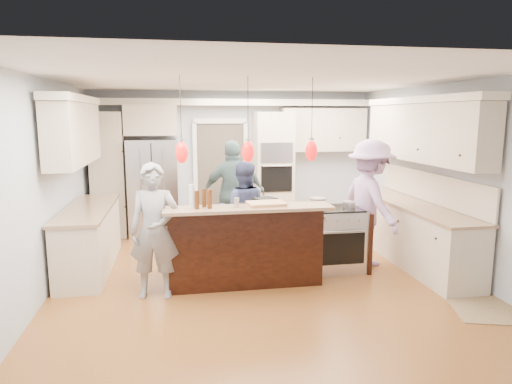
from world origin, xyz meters
The scene contains 23 objects.
ground_plane centered at (0.00, 0.00, 0.00)m, with size 6.00×6.00×0.00m, color #9D5D2B.
room_shell centered at (0.00, 0.00, 1.82)m, with size 5.54×6.04×2.72m.
refrigerator centered at (-1.55, 2.64, 0.90)m, with size 0.90×0.70×1.80m, color #B7B7BC.
oven_column centered at (0.75, 2.67, 1.15)m, with size 0.72×0.69×2.30m.
back_upper_cabinets centered at (-0.75, 2.76, 1.67)m, with size 5.30×0.61×2.54m.
right_counter_run centered at (2.44, 0.30, 1.06)m, with size 0.64×3.10×2.51m.
left_cabinets centered at (-2.44, 0.80, 1.06)m, with size 0.64×2.30×2.51m.
kitchen_island centered at (-0.25, 0.07, 0.49)m, with size 2.10×1.46×1.12m.
island_range centered at (1.16, 0.15, 0.46)m, with size 0.82×0.71×0.92m.
pendant_lights centered at (-0.25, -0.51, 1.80)m, with size 1.75×0.15×1.03m.
person_bar_end centered at (-1.40, -0.45, 0.84)m, with size 0.61×0.40×1.68m, color gray.
person_far_left centered at (-0.12, 0.85, 0.77)m, with size 0.75×0.58×1.54m, color navy.
person_far_right centered at (-0.17, 1.60, 0.91)m, with size 1.07×0.45×1.83m, color #4C686A.
person_range_side centered at (1.74, 0.32, 0.94)m, with size 1.22×0.70×1.89m, color #B996CA.
floor_rug centered at (2.40, -1.43, 0.01)m, with size 0.70×1.02×0.01m, color #977F52.
water_bottle centered at (-0.94, -0.48, 1.26)m, with size 0.07×0.07×0.29m, color silver.
beer_bottle_a centered at (-0.79, -0.46, 1.23)m, with size 0.06×0.06×0.23m, color #4A250D.
beer_bottle_b centered at (-0.89, -0.56, 1.23)m, with size 0.06×0.06×0.23m, color #4A250D.
beer_bottle_c centered at (-0.73, -0.56, 1.24)m, with size 0.06×0.06×0.24m, color #4A250D.
drink_can centered at (-0.40, -0.54, 1.18)m, with size 0.06×0.06×0.12m, color #B7B7BC.
cutting_board centered at (-0.01, -0.47, 1.14)m, with size 0.46×0.33×0.04m, color tan.
pot_large centered at (0.89, 0.23, 0.99)m, with size 0.24×0.24×0.14m, color #B7B7BC.
pot_small centered at (1.33, 0.12, 0.97)m, with size 0.18×0.18×0.09m, color #B7B7BC.
Camera 1 is at (-1.12, -6.00, 2.24)m, focal length 32.00 mm.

